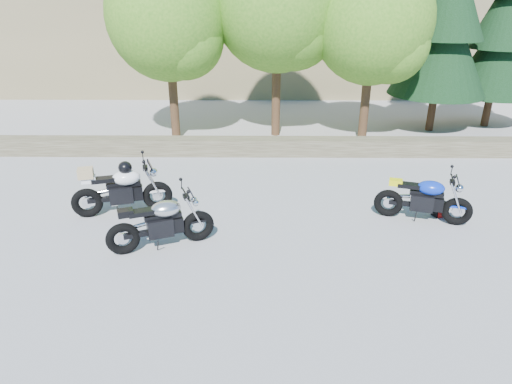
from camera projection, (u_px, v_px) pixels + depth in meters
ground at (245, 250)px, 8.52m from camera, size 90.00×90.00×0.00m
stone_wall at (251, 147)px, 13.46m from camera, size 22.00×0.55×0.50m
tree_decid_left at (171, 21)px, 13.62m from camera, size 3.67×3.67×5.62m
tree_decid_mid at (281, 6)px, 13.80m from camera, size 4.08×4.08×6.24m
tree_decid_right at (377, 27)px, 13.44m from camera, size 3.54×3.54×5.41m
conifer_near at (446, 18)px, 14.51m from camera, size 3.17×3.17×7.06m
conifer_far at (504, 30)px, 15.20m from camera, size 2.82×2.82×6.27m
silver_bike at (162, 223)px, 8.44m from camera, size 1.94×0.93×1.02m
white_bike at (121, 189)px, 9.73m from camera, size 2.09×0.84×1.18m
blue_bike at (424, 199)px, 9.45m from camera, size 1.93×0.80×0.99m
backpack at (439, 209)px, 9.77m from camera, size 0.30×0.28×0.33m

